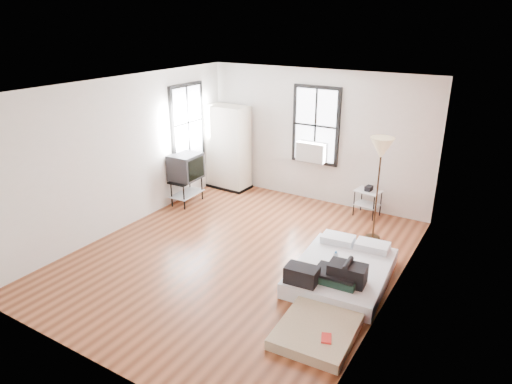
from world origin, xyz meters
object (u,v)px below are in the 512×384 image
Objects in this scene: tv_stand at (186,168)px; mattress_main at (341,271)px; mattress_bare at (328,307)px; side_table at (368,196)px; wardrobe at (229,148)px; floor_lamp at (381,153)px.

mattress_main is at bearing -19.50° from tv_stand.
side_table is (-0.61, 3.46, 0.31)m from mattress_bare.
tv_stand is (-0.21, -1.28, -0.17)m from wardrobe.
mattress_bare is 2.95m from floor_lamp.
side_table reaches higher than mattress_main.
floor_lamp reaches higher than side_table.
wardrobe is 3.35m from side_table.
tv_stand is (-3.52, -1.35, 0.36)m from side_table.
tv_stand is at bearing -159.04° from side_table.
mattress_bare is 2.85× the size of side_table.
mattress_main is at bearing -89.42° from floor_lamp.
wardrobe is at bearing 167.07° from floor_lamp.
mattress_bare is at bearing -79.94° from side_table.
wardrobe is 3.02× the size of side_table.
tv_stand is at bearing 158.49° from mattress_main.
floor_lamp is (3.73, -0.86, 0.66)m from wardrobe.
mattress_bare is at bearing -83.85° from mattress_main.
tv_stand reaches higher than mattress_bare.
mattress_bare is at bearing -29.63° from tv_stand.
mattress_main is 1.76× the size of tv_stand.
side_table is at bearing 96.74° from mattress_bare.
mattress_bare is 3.52m from side_table.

